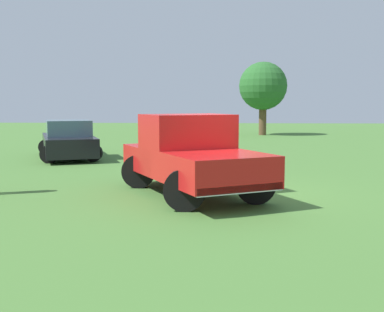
% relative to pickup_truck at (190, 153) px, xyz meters
% --- Properties ---
extents(ground_plane, '(80.00, 80.00, 0.00)m').
position_rel_pickup_truck_xyz_m(ground_plane, '(0.87, 0.20, -0.96)').
color(ground_plane, '#477533').
extents(pickup_truck, '(3.74, 4.84, 1.84)m').
position_rel_pickup_truck_xyz_m(pickup_truck, '(0.00, 0.00, 0.00)').
color(pickup_truck, black).
rests_on(pickup_truck, ground_plane).
extents(sedan_near, '(3.30, 4.81, 1.46)m').
position_rel_pickup_truck_xyz_m(sedan_near, '(-5.05, 7.12, -0.29)').
color(sedan_near, black).
rests_on(sedan_near, ground_plane).
extents(tree_back_right, '(3.15, 3.15, 4.80)m').
position_rel_pickup_truck_xyz_m(tree_back_right, '(3.62, 21.13, 2.23)').
color(tree_back_right, brown).
rests_on(tree_back_right, ground_plane).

